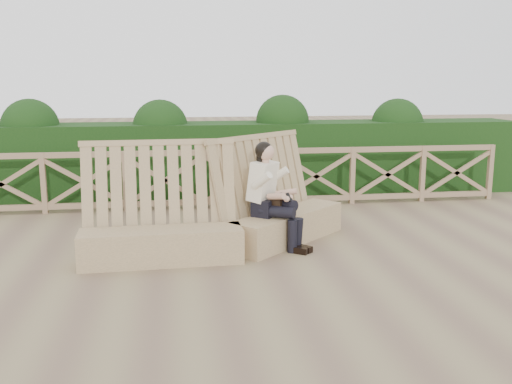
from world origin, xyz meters
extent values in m
plane|color=brown|center=(0.00, 0.00, 0.00)|extent=(60.00, 60.00, 0.00)
cube|color=olive|center=(-1.45, 0.34, 0.23)|extent=(2.13, 0.57, 0.45)
cube|color=olive|center=(-1.46, 0.61, 0.80)|extent=(2.13, 0.52, 1.57)
cube|color=olive|center=(0.39, 1.08, 0.23)|extent=(1.90, 1.79, 0.45)
cube|color=olive|center=(0.20, 1.28, 0.80)|extent=(1.86, 1.75, 1.57)
cube|color=black|center=(0.03, 0.91, 0.57)|extent=(0.47, 0.49, 0.24)
cube|color=beige|center=(-0.01, 0.94, 0.95)|extent=(0.52, 0.54, 0.58)
sphere|color=tan|center=(0.03, 0.91, 1.37)|extent=(0.32, 0.32, 0.23)
sphere|color=black|center=(0.00, 0.93, 1.39)|extent=(0.36, 0.36, 0.25)
cylinder|color=black|center=(0.15, 0.69, 0.55)|extent=(0.50, 0.44, 0.17)
cylinder|color=black|center=(0.24, 0.84, 0.63)|extent=(0.51, 0.44, 0.18)
cylinder|color=black|center=(0.34, 0.53, 0.23)|extent=(0.19, 0.19, 0.45)
cylinder|color=black|center=(0.43, 0.62, 0.23)|extent=(0.19, 0.19, 0.45)
cube|color=black|center=(0.41, 0.47, 0.04)|extent=(0.27, 0.24, 0.09)
cube|color=black|center=(0.50, 0.54, 0.04)|extent=(0.27, 0.24, 0.09)
cube|color=black|center=(0.20, 0.80, 0.68)|extent=(0.26, 0.28, 0.16)
cube|color=black|center=(0.33, 0.68, 0.75)|extent=(0.12, 0.12, 0.13)
cube|color=#8E6E52|center=(0.00, 3.50, 1.05)|extent=(10.10, 0.07, 0.10)
cube|color=#8E6E52|center=(0.00, 3.50, 0.12)|extent=(10.10, 0.07, 0.10)
cube|color=black|center=(0.00, 4.70, 0.75)|extent=(12.00, 1.20, 1.50)
camera|label=1|loc=(-1.29, -6.95, 2.37)|focal=40.00mm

